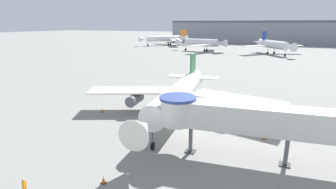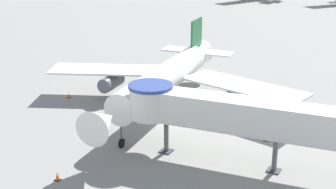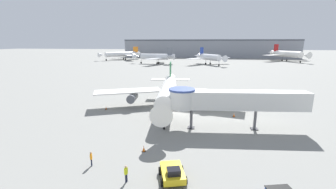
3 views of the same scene
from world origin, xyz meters
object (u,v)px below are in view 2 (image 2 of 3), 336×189
(main_airplane, at_px, (166,79))
(traffic_cone_port_wing, at_px, (69,95))
(traffic_cone_starboard_wing, at_px, (266,137))
(traffic_cone_near_nose, at_px, (57,176))
(jet_bridge, at_px, (227,113))

(main_airplane, relative_size, traffic_cone_port_wing, 47.81)
(traffic_cone_starboard_wing, bearing_deg, traffic_cone_port_wing, 178.78)
(traffic_cone_port_wing, xyz_separation_m, traffic_cone_near_nose, (12.47, -16.37, 0.06))
(main_airplane, bearing_deg, traffic_cone_near_nose, -96.15)
(jet_bridge, relative_size, traffic_cone_near_nose, 26.89)
(jet_bridge, relative_size, traffic_cone_starboard_wing, 26.57)
(jet_bridge, relative_size, traffic_cone_port_wing, 31.91)
(jet_bridge, bearing_deg, traffic_cone_starboard_wing, 66.85)
(traffic_cone_port_wing, xyz_separation_m, traffic_cone_starboard_wing, (25.34, -0.54, 0.07))
(jet_bridge, xyz_separation_m, traffic_cone_near_nose, (-10.98, -9.58, -4.37))
(traffic_cone_near_nose, bearing_deg, main_airplane, 89.85)
(jet_bridge, bearing_deg, traffic_cone_near_nose, -145.20)
(main_airplane, relative_size, traffic_cone_starboard_wing, 39.81)
(jet_bridge, distance_m, traffic_cone_near_nose, 15.21)
(jet_bridge, xyz_separation_m, traffic_cone_starboard_wing, (1.89, 6.25, -4.37))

